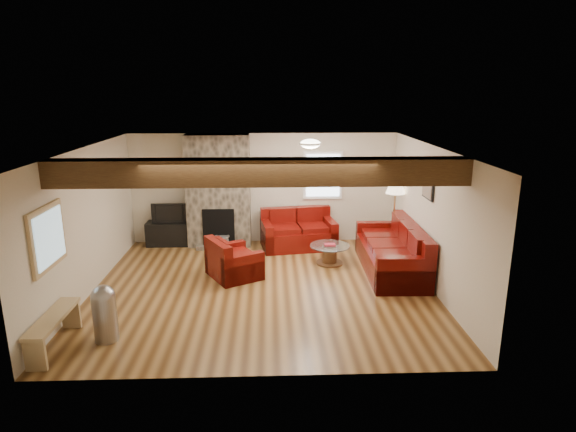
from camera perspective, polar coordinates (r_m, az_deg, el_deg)
name	(u,v)px	position (r m, az deg, el deg)	size (l,w,h in m)	color
room	(262,221)	(8.32, -3.11, -0.54)	(8.00, 8.00, 8.00)	#573517
oak_beam	(260,172)	(6.87, -3.37, 5.22)	(6.00, 0.36, 0.38)	#361F10
chimney_breast	(219,192)	(10.81, -8.23, 2.78)	(1.40, 0.67, 2.50)	#343028
back_window	(323,175)	(10.97, 4.16, 4.82)	(0.90, 0.08, 1.10)	white
hatch_window	(48,237)	(7.50, -26.57, -2.29)	(0.08, 1.00, 0.90)	tan
ceiling_dome	(310,145)	(9.01, 2.66, 8.37)	(0.40, 0.40, 0.18)	white
artwork_back	(270,169)	(10.88, -2.15, 5.57)	(0.42, 0.06, 0.52)	black
artwork_right	(428,187)	(8.95, 16.21, 3.28)	(0.06, 0.55, 0.42)	black
sofa_three	(391,248)	(9.54, 12.12, -3.74)	(2.42, 1.01, 0.93)	#4B0506
loveseat	(298,229)	(10.71, 1.24, -1.56)	(1.61, 0.92, 0.85)	#4B0506
armchair_red	(234,258)	(9.14, -6.41, -4.92)	(0.93, 0.81, 0.75)	#4B0506
coffee_table	(330,254)	(9.82, 4.95, -4.57)	(0.80, 0.80, 0.42)	#482F17
tv_cabinet	(171,233)	(11.25, -13.68, -2.02)	(1.08, 0.43, 0.54)	black
television	(170,212)	(11.12, -13.84, 0.42)	(0.78, 0.10, 0.45)	black
floor_lamp	(395,191)	(10.44, 12.61, 2.93)	(0.41, 0.41, 1.59)	tan
pine_bench	(54,332)	(7.49, -25.95, -12.26)	(0.29, 1.24, 0.47)	tan
pedal_bin	(105,313)	(7.34, -20.91, -10.69)	(0.33, 0.33, 0.83)	#98989C
coal_bucket	(222,243)	(10.73, -7.80, -3.15)	(0.35, 0.35, 0.33)	gray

